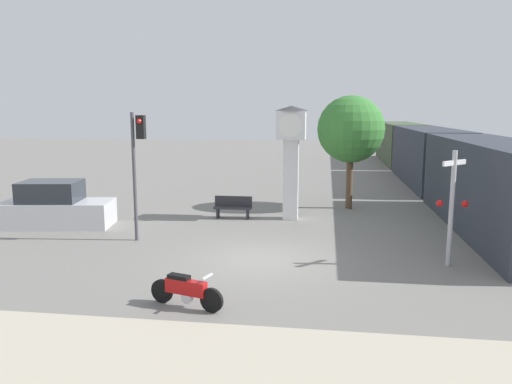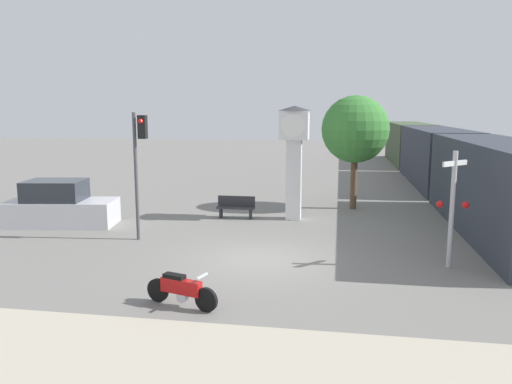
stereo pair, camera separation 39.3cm
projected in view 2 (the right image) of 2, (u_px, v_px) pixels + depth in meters
ground_plane at (259, 260)px, 15.30m from camera, size 120.00×120.00×0.00m
motorcycle at (181, 290)px, 11.60m from camera, size 1.87×0.71×0.85m
clock_tower at (294, 144)px, 20.46m from camera, size 1.39×1.39×4.70m
freight_train at (436, 156)px, 30.61m from camera, size 2.80×37.13×3.40m
traffic_light at (139, 153)px, 17.15m from camera, size 0.50×0.35×4.46m
railroad_crossing_signal at (452, 204)px, 14.27m from camera, size 0.90×0.82×3.40m
street_tree at (355, 130)px, 22.58m from camera, size 3.06×3.06×5.19m
bench at (236, 206)px, 21.11m from camera, size 1.60×0.44×0.92m
parked_car at (60, 206)px, 19.76m from camera, size 4.42×2.41×1.80m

